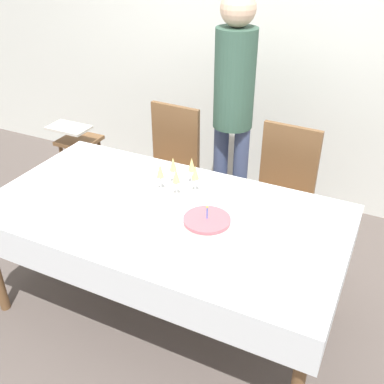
# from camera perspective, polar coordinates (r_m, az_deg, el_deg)

# --- Properties ---
(ground_plane) EXTENTS (12.00, 12.00, 0.00)m
(ground_plane) POSITION_cam_1_polar(r_m,az_deg,el_deg) (2.95, -3.16, -14.29)
(ground_plane) COLOR #564C47
(wall_back) EXTENTS (8.00, 0.05, 2.70)m
(wall_back) POSITION_cam_1_polar(r_m,az_deg,el_deg) (3.71, 9.50, 19.02)
(wall_back) COLOR silver
(wall_back) RESTS_ON ground_plane
(dining_table) EXTENTS (1.99, 1.06, 0.74)m
(dining_table) POSITION_cam_1_polar(r_m,az_deg,el_deg) (2.54, -3.57, -4.15)
(dining_table) COLOR white
(dining_table) RESTS_ON ground_plane
(dining_chair_far_left) EXTENTS (0.44, 0.44, 0.95)m
(dining_chair_far_left) POSITION_cam_1_polar(r_m,az_deg,el_deg) (3.42, -2.98, 3.55)
(dining_chair_far_left) COLOR brown
(dining_chair_far_left) RESTS_ON ground_plane
(dining_chair_far_right) EXTENTS (0.44, 0.44, 0.95)m
(dining_chair_far_right) POSITION_cam_1_polar(r_m,az_deg,el_deg) (3.14, 11.28, 0.24)
(dining_chair_far_right) COLOR brown
(dining_chair_far_right) RESTS_ON ground_plane
(birthday_cake) EXTENTS (0.24, 0.24, 0.18)m
(birthday_cake) POSITION_cam_1_polar(r_m,az_deg,el_deg) (2.26, 1.89, -4.43)
(birthday_cake) COLOR silver
(birthday_cake) RESTS_ON dining_table
(champagne_tray) EXTENTS (0.32, 0.32, 0.18)m
(champagne_tray) POSITION_cam_1_polar(r_m,az_deg,el_deg) (2.63, -1.61, 1.73)
(champagne_tray) COLOR silver
(champagne_tray) RESTS_ON dining_table
(plate_stack_main) EXTENTS (0.22, 0.22, 0.04)m
(plate_stack_main) POSITION_cam_1_polar(r_m,az_deg,el_deg) (2.36, -7.14, -3.79)
(plate_stack_main) COLOR white
(plate_stack_main) RESTS_ON dining_table
(plate_stack_dessert) EXTENTS (0.16, 0.16, 0.03)m
(plate_stack_dessert) POSITION_cam_1_polar(r_m,az_deg,el_deg) (2.50, -4.27, -1.69)
(plate_stack_dessert) COLOR white
(plate_stack_dessert) RESTS_ON dining_table
(cake_knife) EXTENTS (0.30, 0.04, 0.00)m
(cake_knife) POSITION_cam_1_polar(r_m,az_deg,el_deg) (2.11, 1.14, -9.13)
(cake_knife) COLOR silver
(cake_knife) RESTS_ON dining_table
(fork_pile) EXTENTS (0.17, 0.07, 0.02)m
(fork_pile) POSITION_cam_1_polar(r_m,az_deg,el_deg) (2.66, -18.30, -1.30)
(fork_pile) COLOR silver
(fork_pile) RESTS_ON dining_table
(napkin_pile) EXTENTS (0.15, 0.15, 0.01)m
(napkin_pile) POSITION_cam_1_polar(r_m,az_deg,el_deg) (2.74, -16.83, -0.04)
(napkin_pile) COLOR white
(napkin_pile) RESTS_ON dining_table
(person_standing) EXTENTS (0.28, 0.28, 1.75)m
(person_standing) POSITION_cam_1_polar(r_m,az_deg,el_deg) (3.18, 5.33, 12.00)
(person_standing) COLOR #3F4C72
(person_standing) RESTS_ON ground_plane
(high_chair) EXTENTS (0.33, 0.35, 0.71)m
(high_chair) POSITION_cam_1_polar(r_m,az_deg,el_deg) (3.87, -14.21, 5.34)
(high_chair) COLOR brown
(high_chair) RESTS_ON ground_plane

